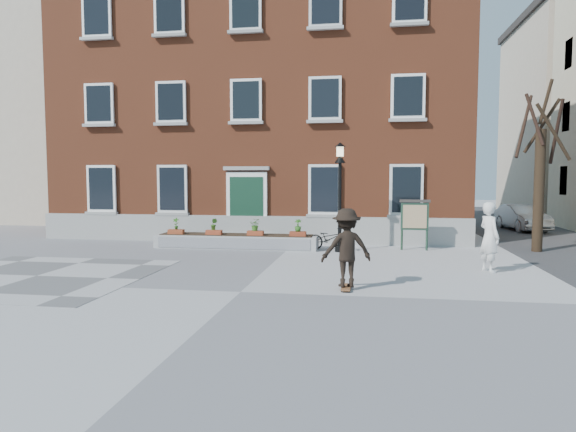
% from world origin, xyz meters
% --- Properties ---
extents(ground, '(100.00, 100.00, 0.00)m').
position_xyz_m(ground, '(0.00, 0.00, 0.00)').
color(ground, '#9E9EA1').
rests_on(ground, ground).
extents(checker_patch, '(6.00, 6.00, 0.01)m').
position_xyz_m(checker_patch, '(-6.00, 1.00, 0.01)').
color(checker_patch, '#59585B').
rests_on(checker_patch, ground).
extents(distant_building, '(10.00, 12.00, 13.00)m').
position_xyz_m(distant_building, '(-18.00, 20.00, 6.50)').
color(distant_building, '#C2B49C').
rests_on(distant_building, ground).
extents(bicycle, '(1.74, 1.07, 0.86)m').
position_xyz_m(bicycle, '(1.54, 7.19, 0.43)').
color(bicycle, black).
rests_on(bicycle, ground).
extents(parked_car, '(1.91, 4.10, 1.30)m').
position_xyz_m(parked_car, '(10.61, 15.70, 0.65)').
color(parked_car, '#ADB0B2').
rests_on(parked_car, ground).
extents(bystander, '(0.73, 0.86, 2.00)m').
position_xyz_m(bystander, '(6.37, 3.59, 1.00)').
color(bystander, white).
rests_on(bystander, ground).
extents(brick_building, '(18.40, 10.85, 12.60)m').
position_xyz_m(brick_building, '(-2.00, 13.98, 6.30)').
color(brick_building, brown).
rests_on(brick_building, ground).
extents(planter_assembly, '(6.20, 1.12, 1.15)m').
position_xyz_m(planter_assembly, '(-1.99, 7.18, 0.31)').
color(planter_assembly, '#B3B3AF').
rests_on(planter_assembly, ground).
extents(bare_tree, '(1.83, 1.83, 6.16)m').
position_xyz_m(bare_tree, '(9.01, 8.01, 2.79)').
color(bare_tree, '#302215').
rests_on(bare_tree, ground).
extents(lamp_post, '(0.40, 0.40, 3.93)m').
position_xyz_m(lamp_post, '(1.93, 6.84, 2.54)').
color(lamp_post, black).
rests_on(lamp_post, ground).
extents(notice_board, '(1.10, 0.16, 1.87)m').
position_xyz_m(notice_board, '(4.64, 7.68, 1.26)').
color(notice_board, '#183020').
rests_on(notice_board, ground).
extents(skateboarder, '(1.37, 1.03, 1.96)m').
position_xyz_m(skateboarder, '(2.45, 0.65, 1.02)').
color(skateboarder, brown).
rests_on(skateboarder, ground).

